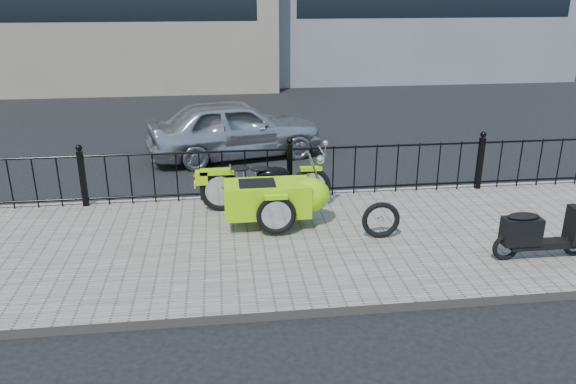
{
  "coord_description": "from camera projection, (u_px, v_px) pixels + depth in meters",
  "views": [
    {
      "loc": [
        -1.19,
        -7.95,
        3.66
      ],
      "look_at": [
        -0.2,
        -0.1,
        0.73
      ],
      "focal_mm": 35.0,
      "sensor_mm": 36.0,
      "label": 1
    }
  ],
  "objects": [
    {
      "name": "curb",
      "position": [
        289.0,
        197.0,
        10.13
      ],
      "size": [
        30.0,
        0.1,
        0.12
      ],
      "primitive_type": "cube",
      "color": "gray",
      "rests_on": "ground"
    },
    {
      "name": "motorcycle_sidecar",
      "position": [
        278.0,
        194.0,
        8.73
      ],
      "size": [
        2.28,
        1.47,
        0.98
      ],
      "color": "black",
      "rests_on": "sidewalk"
    },
    {
      "name": "sedan_car",
      "position": [
        235.0,
        128.0,
        12.46
      ],
      "size": [
        4.11,
        2.37,
        1.31
      ],
      "primitive_type": "imported",
      "rotation": [
        0.0,
        0.0,
        1.8
      ],
      "color": "#B2B3B9",
      "rests_on": "ground"
    },
    {
      "name": "ground",
      "position": [
        300.0,
        233.0,
        8.81
      ],
      "size": [
        120.0,
        120.0,
        0.0
      ],
      "primitive_type": "plane",
      "color": "black",
      "rests_on": "ground"
    },
    {
      "name": "spare_tire",
      "position": [
        381.0,
        220.0,
        8.26
      ],
      "size": [
        0.57,
        0.13,
        0.57
      ],
      "primitive_type": "torus",
      "rotation": [
        1.57,
        0.0,
        -0.08
      ],
      "color": "black",
      "rests_on": "sidewalk"
    },
    {
      "name": "scooter",
      "position": [
        537.0,
        233.0,
        7.6
      ],
      "size": [
        1.41,
        0.41,
        0.96
      ],
      "color": "black",
      "rests_on": "sidewalk"
    },
    {
      "name": "sidewalk",
      "position": [
        305.0,
        243.0,
        8.33
      ],
      "size": [
        30.0,
        3.8,
        0.12
      ],
      "primitive_type": "cube",
      "color": "#6C645B",
      "rests_on": "ground"
    },
    {
      "name": "iron_fence",
      "position": [
        290.0,
        171.0,
        9.82
      ],
      "size": [
        14.11,
        0.11,
        1.08
      ],
      "color": "black",
      "rests_on": "sidewalk"
    }
  ]
}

